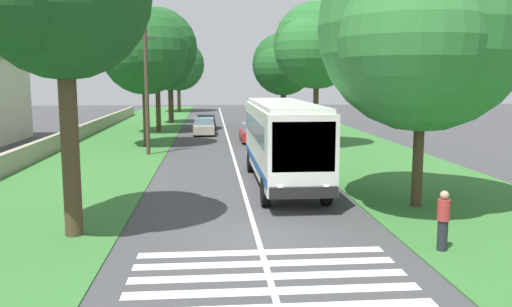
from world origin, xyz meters
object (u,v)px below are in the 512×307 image
object	(u,v)px
coach_bus	(282,138)
roadside_tree_right_1	(418,32)
utility_pole	(147,90)
trailing_car_1	(204,127)
roadside_tree_right_4	(282,65)
trailing_car_0	(252,133)
roadside_tree_left_4	(143,53)
roadside_tree_right_0	(282,66)
roadside_tree_left_3	(176,66)
pedestrian	(443,220)
trailing_car_2	(206,122)
roadside_tree_left_2	(154,51)
roadside_tree_left_0	(169,69)
roadside_tree_right_2	(314,48)

from	to	relation	value
coach_bus	roadside_tree_right_1	world-z (taller)	roadside_tree_right_1
utility_pole	trailing_car_1	bearing A→B (deg)	-15.77
coach_bus	trailing_car_1	size ratio (longest dim) A/B	2.60
coach_bus	roadside_tree_right_4	bearing A→B (deg)	-7.67
trailing_car_0	roadside_tree_right_4	bearing A→B (deg)	-15.19
roadside_tree_left_4	roadside_tree_right_0	bearing A→B (deg)	-45.01
trailing_car_0	roadside_tree_left_3	world-z (taller)	roadside_tree_left_3
coach_bus	pedestrian	xyz separation A→B (m)	(-9.55, -3.20, -1.24)
roadside_tree_right_1	roadside_tree_right_0	bearing A→B (deg)	1.76
roadside_tree_right_4	utility_pole	xyz separation A→B (m)	(-22.82, 11.51, -2.11)
trailing_car_2	roadside_tree_right_0	world-z (taller)	roadside_tree_right_0
roadside_tree_left_2	roadside_tree_left_3	size ratio (longest dim) A/B	1.06
coach_bus	roadside_tree_left_4	world-z (taller)	roadside_tree_left_4
roadside_tree_right_1	roadside_tree_right_4	size ratio (longest dim) A/B	1.16
roadside_tree_left_0	pedestrian	distance (m)	44.84
trailing_car_2	pedestrian	bearing A→B (deg)	-169.41
roadside_tree_left_3	roadside_tree_right_4	xyz separation A→B (m)	(-20.39, -12.35, -0.31)
roadside_tree_left_2	roadside_tree_left_3	xyz separation A→B (m)	(28.68, -0.14, -0.67)
roadside_tree_left_3	roadside_tree_left_4	size ratio (longest dim) A/B	1.08
trailing_car_1	roadside_tree_right_2	bearing A→B (deg)	-138.82
roadside_tree_left_3	roadside_tree_right_2	world-z (taller)	roadside_tree_left_3
trailing_car_1	utility_pole	xyz separation A→B (m)	(-11.84, 3.34, 3.38)
utility_pole	roadside_tree_left_0	bearing A→B (deg)	1.00
trailing_car_1	roadside_tree_right_4	world-z (taller)	roadside_tree_right_4
utility_pole	pedestrian	xyz separation A→B (m)	(-19.56, -10.29, -3.14)
roadside_tree_left_2	roadside_tree_left_4	xyz separation A→B (m)	(-10.37, -0.30, -0.65)
trailing_car_2	roadside_tree_left_2	bearing A→B (deg)	117.47
trailing_car_1	roadside_tree_right_1	size ratio (longest dim) A/B	0.41
roadside_tree_left_2	pedestrian	size ratio (longest dim) A/B	6.45
roadside_tree_right_0	pedestrian	world-z (taller)	roadside_tree_right_0
roadside_tree_right_2	roadside_tree_left_2	bearing A→B (deg)	46.29
roadside_tree_left_2	roadside_tree_left_3	distance (m)	28.69
trailing_car_0	roadside_tree_right_1	distance (m)	22.07
pedestrian	trailing_car_1	bearing A→B (deg)	12.47
roadside_tree_right_4	utility_pole	world-z (taller)	roadside_tree_right_4
trailing_car_1	roadside_tree_left_3	distance (m)	32.18
coach_bus	trailing_car_2	xyz separation A→B (m)	(26.86, 3.61, -1.48)
roadside_tree_right_0	roadside_tree_left_2	bearing A→B (deg)	93.78
coach_bus	trailing_car_0	world-z (taller)	coach_bus
roadside_tree_left_2	utility_pole	size ratio (longest dim) A/B	1.41
roadside_tree_left_2	roadside_tree_right_2	xyz separation A→B (m)	(-11.47, -12.00, -0.31)
roadside_tree_left_2	roadside_tree_left_3	bearing A→B (deg)	-0.28
roadside_tree_right_1	roadside_tree_right_4	xyz separation A→B (m)	(37.28, -0.15, -0.27)
roadside_tree_left_0	roadside_tree_right_4	distance (m)	11.97
utility_pole	pedestrian	world-z (taller)	utility_pole
roadside_tree_right_0	roadside_tree_right_1	xyz separation A→B (m)	(-29.74, -0.91, 0.54)
roadside_tree_left_3	trailing_car_1	bearing A→B (deg)	-172.41
roadside_tree_right_1	roadside_tree_right_2	distance (m)	17.52
trailing_car_0	roadside_tree_right_1	world-z (taller)	roadside_tree_right_1
roadside_tree_right_4	pedestrian	size ratio (longest dim) A/B	5.30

